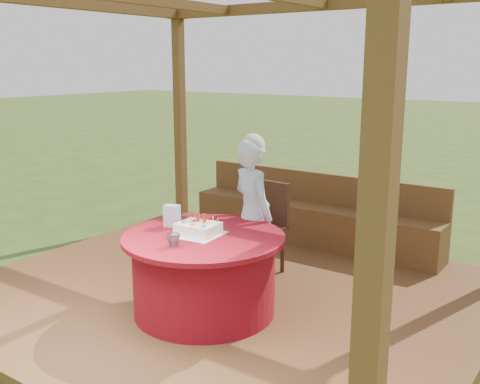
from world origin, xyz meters
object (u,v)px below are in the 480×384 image
at_px(birthday_cake, 198,229).
at_px(gift_bag, 172,216).
at_px(table, 204,273).
at_px(drinking_glass, 173,240).
at_px(elderly_woman, 253,212).
at_px(chair, 262,222).
at_px(bench, 313,220).

distance_m(birthday_cake, gift_bag, 0.34).
bearing_deg(table, drinking_glass, -91.61).
bearing_deg(birthday_cake, drinking_glass, -83.71).
relative_size(elderly_woman, gift_bag, 7.64).
bearing_deg(birthday_cake, chair, 94.07).
bearing_deg(birthday_cake, gift_bag, 169.90).
distance_m(table, elderly_woman, 0.79).
relative_size(bench, elderly_woman, 2.10).
bearing_deg(gift_bag, birthday_cake, -30.41).
xyz_separation_m(bench, birthday_cake, (0.09, -2.19, 0.46)).
relative_size(table, elderly_woman, 0.93).
distance_m(gift_bag, drinking_glass, 0.55).
bearing_deg(chair, drinking_glass, -85.39).
height_order(table, gift_bag, gift_bag).
height_order(chair, elderly_woman, elderly_woman).
bearing_deg(elderly_woman, bench, 95.87).
height_order(table, chair, chair).
bearing_deg(elderly_woman, chair, 110.43).
distance_m(bench, gift_bag, 2.21).
height_order(table, birthday_cake, birthday_cake).
relative_size(bench, gift_bag, 16.01).
relative_size(bench, chair, 3.32).
bearing_deg(bench, chair, -89.38).
height_order(birthday_cake, gift_bag, gift_bag).
relative_size(chair, drinking_glass, 8.49).
xyz_separation_m(elderly_woman, gift_bag, (-0.40, -0.65, 0.05)).
bearing_deg(chair, table, -83.36).
xyz_separation_m(bench, drinking_glass, (0.13, -2.54, 0.45)).
bearing_deg(drinking_glass, elderly_woman, 88.63).
bearing_deg(table, gift_bag, 172.74).
height_order(bench, drinking_glass, bench).
height_order(gift_bag, drinking_glass, gift_bag).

